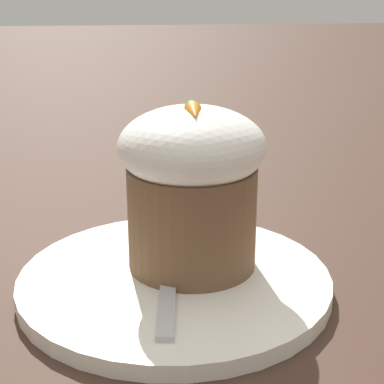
# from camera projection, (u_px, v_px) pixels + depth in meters

# --- Properties ---
(ground_plane) EXTENTS (4.00, 4.00, 0.00)m
(ground_plane) POSITION_uv_depth(u_px,v_px,m) (175.00, 289.00, 0.43)
(ground_plane) COLOR #3D281E
(dessert_plate) EXTENTS (0.21, 0.21, 0.01)m
(dessert_plate) POSITION_uv_depth(u_px,v_px,m) (175.00, 282.00, 0.43)
(dessert_plate) COLOR white
(dessert_plate) RESTS_ON ground_plane
(carrot_cake) EXTENTS (0.10, 0.10, 0.11)m
(carrot_cake) POSITION_uv_depth(u_px,v_px,m) (192.00, 183.00, 0.42)
(carrot_cake) COLOR brown
(carrot_cake) RESTS_ON dessert_plate
(spoon) EXTENTS (0.11, 0.04, 0.01)m
(spoon) POSITION_uv_depth(u_px,v_px,m) (169.00, 274.00, 0.42)
(spoon) COLOR #B7B7BC
(spoon) RESTS_ON dessert_plate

